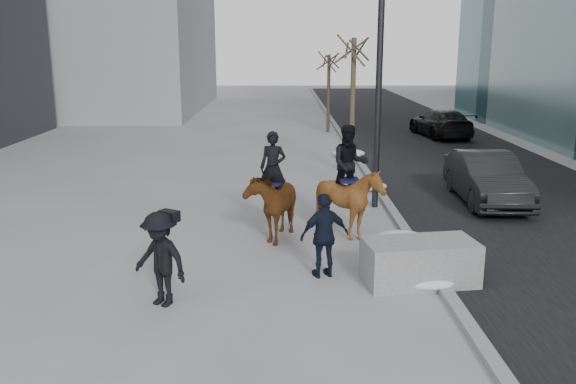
{
  "coord_description": "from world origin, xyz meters",
  "views": [
    {
      "loc": [
        -0.14,
        -11.78,
        4.65
      ],
      "look_at": [
        0.0,
        1.2,
        1.5
      ],
      "focal_mm": 38.0,
      "sensor_mm": 36.0,
      "label": 1
    }
  ],
  "objects_px": {
    "mounted_left": "(273,199)",
    "mounted_right": "(349,194)",
    "planter": "(420,262)",
    "car_near": "(487,178)"
  },
  "relations": [
    {
      "from": "mounted_right",
      "to": "car_near",
      "type": "bearing_deg",
      "value": 36.96
    },
    {
      "from": "mounted_left",
      "to": "mounted_right",
      "type": "bearing_deg",
      "value": -2.71
    },
    {
      "from": "planter",
      "to": "car_near",
      "type": "distance_m",
      "value": 7.22
    },
    {
      "from": "car_near",
      "to": "planter",
      "type": "bearing_deg",
      "value": -116.3
    },
    {
      "from": "car_near",
      "to": "mounted_right",
      "type": "height_order",
      "value": "mounted_right"
    },
    {
      "from": "planter",
      "to": "mounted_right",
      "type": "bearing_deg",
      "value": 110.29
    },
    {
      "from": "car_near",
      "to": "mounted_right",
      "type": "bearing_deg",
      "value": -141.11
    },
    {
      "from": "car_near",
      "to": "mounted_left",
      "type": "height_order",
      "value": "mounted_left"
    },
    {
      "from": "planter",
      "to": "car_near",
      "type": "relative_size",
      "value": 0.48
    },
    {
      "from": "mounted_right",
      "to": "planter",
      "type": "bearing_deg",
      "value": -69.71
    }
  ]
}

